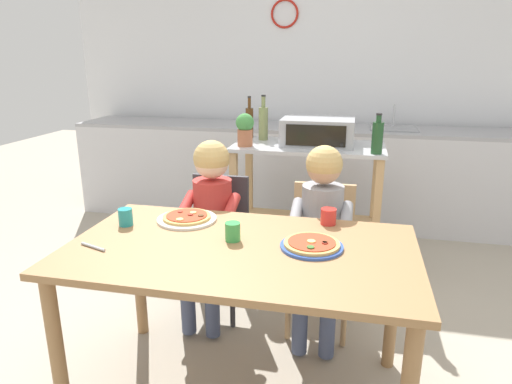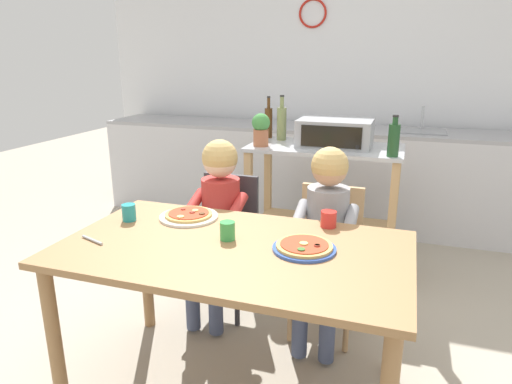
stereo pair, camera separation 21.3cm
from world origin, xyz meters
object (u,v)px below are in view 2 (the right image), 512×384
object	(u,v)px
kitchen_island_cart	(324,188)
drinking_cup_green	(227,231)
toaster_oven	(335,133)
drinking_cup_teal	(129,212)
bottle_brown_beer	(394,139)
serving_spoon	(92,240)
dining_table	(234,266)
pizza_plate_white	(189,215)
drinking_cup_red	(329,219)
bottle_slim_sauce	(269,122)
child_in_grey_shirt	(325,224)
dining_chair_right	(328,249)
child_in_red_shirt	(217,207)
potted_herb_plant	(261,128)
dining_chair_left	(226,233)
pizza_plate_blue_rimmed	(304,247)
bottle_clear_vinegar	(282,123)

from	to	relation	value
kitchen_island_cart	drinking_cup_green	world-z (taller)	kitchen_island_cart
toaster_oven	drinking_cup_teal	distance (m)	1.56
bottle_brown_beer	serving_spoon	size ratio (longest dim) A/B	1.83
dining_table	drinking_cup_teal	xyz separation A→B (m)	(-0.59, 0.12, 0.14)
pizza_plate_white	drinking_cup_red	world-z (taller)	drinking_cup_red
bottle_slim_sauce	drinking_cup_teal	distance (m)	1.55
drinking_cup_red	child_in_grey_shirt	bearing A→B (deg)	103.21
pizza_plate_white	drinking_cup_green	bearing A→B (deg)	-34.21
kitchen_island_cart	dining_chair_right	distance (m)	0.80
child_in_red_shirt	bottle_brown_beer	bearing A→B (deg)	35.26
bottle_brown_beer	drinking_cup_red	world-z (taller)	bottle_brown_beer
bottle_slim_sauce	child_in_grey_shirt	bearing A→B (deg)	-59.37
bottle_brown_beer	dining_chair_right	distance (m)	0.83
bottle_brown_beer	drinking_cup_red	xyz separation A→B (m)	(-0.23, -0.89, -0.24)
bottle_slim_sauce	dining_chair_right	xyz separation A→B (m)	(0.64, -0.96, -0.55)
dining_table	child_in_red_shirt	world-z (taller)	child_in_red_shirt
bottle_slim_sauce	child_in_grey_shirt	distance (m)	1.30
bottle_brown_beer	dining_chair_right	bearing A→B (deg)	-116.40
potted_herb_plant	pizza_plate_white	xyz separation A→B (m)	(-0.03, -1.05, -0.28)
kitchen_island_cart	dining_chair_left	bearing A→B (deg)	-122.12
bottle_slim_sauce	pizza_plate_blue_rimmed	world-z (taller)	bottle_slim_sauce
bottle_slim_sauce	dining_table	xyz separation A→B (m)	(0.35, -1.63, -0.38)
bottle_brown_beer	child_in_grey_shirt	bearing A→B (deg)	-112.32
dining_chair_right	pizza_plate_blue_rimmed	distance (m)	0.67
dining_chair_left	child_in_red_shirt	xyz separation A→B (m)	(0.00, -0.12, 0.20)
pizza_plate_blue_rimmed	drinking_cup_red	xyz separation A→B (m)	(0.05, 0.29, 0.03)
dining_chair_left	drinking_cup_green	distance (m)	0.78
bottle_clear_vinegar	dining_chair_left	size ratio (longest dim) A/B	0.40
dining_table	child_in_red_shirt	xyz separation A→B (m)	(-0.33, 0.60, 0.04)
dining_chair_right	drinking_cup_green	distance (m)	0.76
pizza_plate_blue_rimmed	dining_chair_left	bearing A→B (deg)	133.30
bottle_brown_beer	child_in_grey_shirt	distance (m)	0.82
kitchen_island_cart	drinking_cup_red	world-z (taller)	kitchen_island_cart
toaster_oven	bottle_clear_vinegar	xyz separation A→B (m)	(-0.41, 0.11, 0.04)
pizza_plate_blue_rimmed	potted_herb_plant	bearing A→B (deg)	115.41
serving_spoon	bottle_slim_sauce	bearing A→B (deg)	82.14
drinking_cup_teal	child_in_red_shirt	bearing A→B (deg)	61.68
child_in_grey_shirt	serving_spoon	distance (m)	1.13
bottle_brown_beer	serving_spoon	distance (m)	1.83
toaster_oven	dining_chair_right	bearing A→B (deg)	-82.06
bottle_brown_beer	child_in_grey_shirt	size ratio (longest dim) A/B	0.24
dining_chair_right	pizza_plate_blue_rimmed	size ratio (longest dim) A/B	3.09
drinking_cup_green	pizza_plate_blue_rimmed	bearing A→B (deg)	-0.70
bottle_brown_beer	drinking_cup_red	size ratio (longest dim) A/B	3.36
dining_table	pizza_plate_blue_rimmed	distance (m)	0.32
drinking_cup_red	bottle_clear_vinegar	bearing A→B (deg)	114.96
pizza_plate_blue_rimmed	bottle_brown_beer	bearing A→B (deg)	76.62
dining_chair_left	drinking_cup_teal	bearing A→B (deg)	-113.37
bottle_slim_sauce	dining_chair_right	world-z (taller)	bottle_slim_sauce
dining_table	drinking_cup_red	bearing A→B (deg)	45.51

